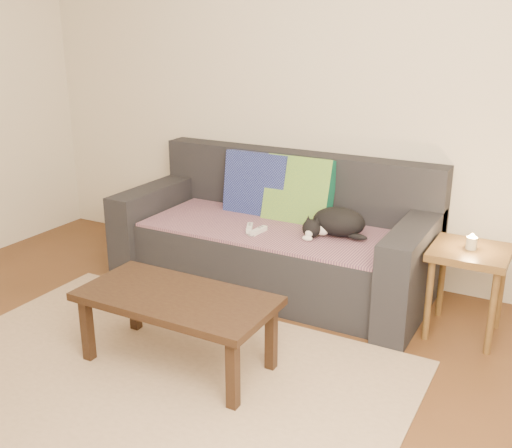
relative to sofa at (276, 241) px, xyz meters
name	(u,v)px	position (x,y,z in m)	size (l,w,h in m)	color
ground	(128,400)	(0.00, -1.57, -0.31)	(4.50, 4.50, 0.00)	brown
back_wall	(305,88)	(0.00, 0.43, 0.99)	(4.50, 0.04, 2.60)	beige
sofa	(276,241)	(0.00, 0.00, 0.00)	(2.10, 0.94, 0.87)	#232328
throw_blanket	(270,228)	(0.00, -0.09, 0.12)	(1.66, 0.74, 0.02)	#42274A
cushion_navy	(257,186)	(-0.24, 0.17, 0.32)	(0.47, 0.12, 0.47)	#121551
cushion_green	(299,192)	(0.09, 0.17, 0.32)	(0.47, 0.12, 0.47)	#0D5741
cat	(336,223)	(0.45, -0.04, 0.22)	(0.42, 0.36, 0.18)	black
wii_remote_a	(250,228)	(-0.08, -0.22, 0.15)	(0.15, 0.04, 0.03)	white
wii_remote_b	(259,231)	(-0.01, -0.23, 0.15)	(0.15, 0.04, 0.03)	white
side_table	(469,264)	(1.28, -0.12, 0.13)	(0.42, 0.42, 0.53)	brown
candle	(472,243)	(1.28, -0.12, 0.26)	(0.06, 0.06, 0.09)	beige
rug	(147,383)	(0.00, -1.42, -0.30)	(2.50, 1.80, 0.01)	tan
coffee_table	(177,304)	(0.03, -1.20, 0.05)	(1.02, 0.51, 0.41)	black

